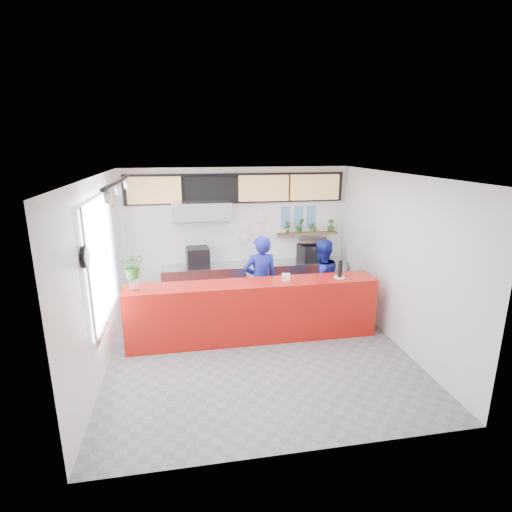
# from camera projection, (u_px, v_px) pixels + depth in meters

# --- Properties ---
(floor) EXTENTS (5.00, 5.00, 0.00)m
(floor) POSITION_uv_depth(u_px,v_px,m) (257.00, 349.00, 7.02)
(floor) COLOR slate
(floor) RESTS_ON ground
(ceiling) EXTENTS (5.00, 5.00, 0.00)m
(ceiling) POSITION_uv_depth(u_px,v_px,m) (258.00, 176.00, 6.21)
(ceiling) COLOR silver
(wall_back) EXTENTS (5.00, 0.00, 5.00)m
(wall_back) POSITION_uv_depth(u_px,v_px,m) (238.00, 235.00, 8.98)
(wall_back) COLOR white
(wall_back) RESTS_ON ground
(wall_left) EXTENTS (0.00, 5.00, 5.00)m
(wall_left) POSITION_uv_depth(u_px,v_px,m) (99.00, 276.00, 6.19)
(wall_left) COLOR white
(wall_left) RESTS_ON ground
(wall_right) EXTENTS (0.00, 5.00, 5.00)m
(wall_right) POSITION_uv_depth(u_px,v_px,m) (397.00, 260.00, 7.04)
(wall_right) COLOR white
(wall_right) RESTS_ON ground
(service_counter) EXTENTS (4.50, 0.60, 1.10)m
(service_counter) POSITION_uv_depth(u_px,v_px,m) (254.00, 311.00, 7.25)
(service_counter) COLOR #B8150D
(service_counter) RESTS_ON ground
(cream_band) EXTENTS (5.00, 0.02, 0.80)m
(cream_band) POSITION_uv_depth(u_px,v_px,m) (237.00, 186.00, 8.68)
(cream_band) COLOR beige
(cream_band) RESTS_ON wall_back
(prep_bench) EXTENTS (1.80, 0.60, 0.90)m
(prep_bench) POSITION_uv_depth(u_px,v_px,m) (204.00, 286.00, 8.85)
(prep_bench) COLOR #B2B5BA
(prep_bench) RESTS_ON ground
(panini_oven) EXTENTS (0.51, 0.51, 0.42)m
(panini_oven) POSITION_uv_depth(u_px,v_px,m) (198.00, 257.00, 8.65)
(panini_oven) COLOR black
(panini_oven) RESTS_ON prep_bench
(extraction_hood) EXTENTS (1.20, 0.70, 0.35)m
(extraction_hood) POSITION_uv_depth(u_px,v_px,m) (201.00, 210.00, 8.34)
(extraction_hood) COLOR #B2B5BA
(extraction_hood) RESTS_ON ceiling
(hood_lip) EXTENTS (1.20, 0.69, 0.31)m
(hood_lip) POSITION_uv_depth(u_px,v_px,m) (202.00, 219.00, 8.39)
(hood_lip) COLOR #B2B5BA
(hood_lip) RESTS_ON ceiling
(right_bench) EXTENTS (1.80, 0.60, 0.90)m
(right_bench) POSITION_uv_depth(u_px,v_px,m) (304.00, 280.00, 9.24)
(right_bench) COLOR #B2B5BA
(right_bench) RESTS_ON ground
(espresso_machine) EXTENTS (0.67, 0.53, 0.38)m
(espresso_machine) POSITION_uv_depth(u_px,v_px,m) (312.00, 253.00, 9.09)
(espresso_machine) COLOR black
(espresso_machine) RESTS_ON right_bench
(espresso_tray) EXTENTS (0.72, 0.57, 0.06)m
(espresso_tray) POSITION_uv_depth(u_px,v_px,m) (313.00, 240.00, 9.02)
(espresso_tray) COLOR #AAACB1
(espresso_tray) RESTS_ON espresso_machine
(herb_shelf) EXTENTS (1.40, 0.18, 0.04)m
(herb_shelf) POSITION_uv_depth(u_px,v_px,m) (307.00, 233.00, 9.16)
(herb_shelf) COLOR brown
(herb_shelf) RESTS_ON wall_back
(menu_board_far_left) EXTENTS (1.10, 0.10, 0.55)m
(menu_board_far_left) POSITION_uv_depth(u_px,v_px,m) (154.00, 190.00, 8.29)
(menu_board_far_left) COLOR tan
(menu_board_far_left) RESTS_ON wall_back
(menu_board_mid_left) EXTENTS (1.10, 0.10, 0.55)m
(menu_board_mid_left) POSITION_uv_depth(u_px,v_px,m) (210.00, 189.00, 8.49)
(menu_board_mid_left) COLOR black
(menu_board_mid_left) RESTS_ON wall_back
(menu_board_mid_right) EXTENTS (1.10, 0.10, 0.55)m
(menu_board_mid_right) POSITION_uv_depth(u_px,v_px,m) (264.00, 188.00, 8.68)
(menu_board_mid_right) COLOR tan
(menu_board_mid_right) RESTS_ON wall_back
(menu_board_far_right) EXTENTS (1.10, 0.10, 0.55)m
(menu_board_far_right) POSITION_uv_depth(u_px,v_px,m) (315.00, 187.00, 8.88)
(menu_board_far_right) COLOR tan
(menu_board_far_right) RESTS_ON wall_back
(soffit) EXTENTS (4.80, 0.04, 0.65)m
(soffit) POSITION_uv_depth(u_px,v_px,m) (237.00, 188.00, 8.66)
(soffit) COLOR black
(soffit) RESTS_ON wall_back
(window_pane) EXTENTS (0.04, 2.20, 1.90)m
(window_pane) POSITION_uv_depth(u_px,v_px,m) (104.00, 258.00, 6.42)
(window_pane) COLOR silver
(window_pane) RESTS_ON wall_left
(window_frame) EXTENTS (0.03, 2.30, 2.00)m
(window_frame) POSITION_uv_depth(u_px,v_px,m) (105.00, 258.00, 6.43)
(window_frame) COLOR #B2B5BA
(window_frame) RESTS_ON wall_left
(wall_clock_rim) EXTENTS (0.05, 0.30, 0.30)m
(wall_clock_rim) POSITION_uv_depth(u_px,v_px,m) (84.00, 257.00, 5.19)
(wall_clock_rim) COLOR black
(wall_clock_rim) RESTS_ON wall_left
(wall_clock_face) EXTENTS (0.02, 0.26, 0.26)m
(wall_clock_face) POSITION_uv_depth(u_px,v_px,m) (87.00, 257.00, 5.20)
(wall_clock_face) COLOR white
(wall_clock_face) RESTS_ON wall_left
(track_rail) EXTENTS (0.05, 2.40, 0.04)m
(track_rail) POSITION_uv_depth(u_px,v_px,m) (117.00, 182.00, 5.87)
(track_rail) COLOR black
(track_rail) RESTS_ON ceiling
(dec_plate_a) EXTENTS (0.24, 0.03, 0.24)m
(dec_plate_a) POSITION_uv_depth(u_px,v_px,m) (244.00, 224.00, 8.91)
(dec_plate_a) COLOR silver
(dec_plate_a) RESTS_ON wall_back
(dec_plate_b) EXTENTS (0.24, 0.03, 0.24)m
(dec_plate_b) POSITION_uv_depth(u_px,v_px,m) (257.00, 228.00, 8.99)
(dec_plate_b) COLOR silver
(dec_plate_b) RESTS_ON wall_back
(dec_plate_c) EXTENTS (0.24, 0.03, 0.24)m
(dec_plate_c) POSITION_uv_depth(u_px,v_px,m) (244.00, 237.00, 8.99)
(dec_plate_c) COLOR silver
(dec_plate_c) RESTS_ON wall_back
(dec_plate_d) EXTENTS (0.24, 0.03, 0.24)m
(dec_plate_d) POSITION_uv_depth(u_px,v_px,m) (260.00, 217.00, 8.93)
(dec_plate_d) COLOR silver
(dec_plate_d) RESTS_ON wall_back
(photo_frame_a) EXTENTS (0.20, 0.02, 0.25)m
(photo_frame_a) POSITION_uv_depth(u_px,v_px,m) (286.00, 212.00, 9.02)
(photo_frame_a) COLOR #598CBF
(photo_frame_a) RESTS_ON wall_back
(photo_frame_b) EXTENTS (0.20, 0.02, 0.25)m
(photo_frame_b) POSITION_uv_depth(u_px,v_px,m) (298.00, 211.00, 9.07)
(photo_frame_b) COLOR #598CBF
(photo_frame_b) RESTS_ON wall_back
(photo_frame_c) EXTENTS (0.20, 0.02, 0.25)m
(photo_frame_c) POSITION_uv_depth(u_px,v_px,m) (311.00, 211.00, 9.12)
(photo_frame_c) COLOR #598CBF
(photo_frame_c) RESTS_ON wall_back
(photo_frame_d) EXTENTS (0.20, 0.02, 0.25)m
(photo_frame_d) POSITION_uv_depth(u_px,v_px,m) (285.00, 223.00, 9.08)
(photo_frame_d) COLOR #598CBF
(photo_frame_d) RESTS_ON wall_back
(photo_frame_e) EXTENTS (0.20, 0.02, 0.25)m
(photo_frame_e) POSITION_uv_depth(u_px,v_px,m) (298.00, 222.00, 9.14)
(photo_frame_e) COLOR #598CBF
(photo_frame_e) RESTS_ON wall_back
(photo_frame_f) EXTENTS (0.20, 0.02, 0.25)m
(photo_frame_f) POSITION_uv_depth(u_px,v_px,m) (311.00, 222.00, 9.19)
(photo_frame_f) COLOR #598CBF
(photo_frame_f) RESTS_ON wall_back
(staff_center) EXTENTS (0.68, 0.47, 1.82)m
(staff_center) POSITION_uv_depth(u_px,v_px,m) (261.00, 281.00, 7.72)
(staff_center) COLOR navy
(staff_center) RESTS_ON ground
(staff_right) EXTENTS (0.96, 0.83, 1.68)m
(staff_right) POSITION_uv_depth(u_px,v_px,m) (321.00, 281.00, 7.97)
(staff_right) COLOR navy
(staff_right) RESTS_ON ground
(herb_a) EXTENTS (0.17, 0.13, 0.29)m
(herb_a) POSITION_uv_depth(u_px,v_px,m) (288.00, 227.00, 9.04)
(herb_a) COLOR #2C6122
(herb_a) RESTS_ON herb_shelf
(herb_b) EXTENTS (0.19, 0.16, 0.34)m
(herb_b) POSITION_uv_depth(u_px,v_px,m) (300.00, 225.00, 9.08)
(herb_b) COLOR #2C6122
(herb_b) RESTS_ON herb_shelf
(herb_c) EXTENTS (0.28, 0.26, 0.26)m
(herb_c) POSITION_uv_depth(u_px,v_px,m) (313.00, 227.00, 9.14)
(herb_c) COLOR #2C6122
(herb_c) RESTS_ON herb_shelf
(herb_d) EXTENTS (0.20, 0.19, 0.29)m
(herb_d) POSITION_uv_depth(u_px,v_px,m) (331.00, 226.00, 9.21)
(herb_d) COLOR #2C6122
(herb_d) RESTS_ON herb_shelf
(glass_vase) EXTENTS (0.21, 0.21, 0.22)m
(glass_vase) POSITION_uv_depth(u_px,v_px,m) (135.00, 284.00, 6.67)
(glass_vase) COLOR silver
(glass_vase) RESTS_ON service_counter
(basil_vase) EXTENTS (0.42, 0.37, 0.42)m
(basil_vase) POSITION_uv_depth(u_px,v_px,m) (133.00, 266.00, 6.58)
(basil_vase) COLOR #2C6122
(basil_vase) RESTS_ON glass_vase
(napkin_holder) EXTENTS (0.16, 0.12, 0.13)m
(napkin_holder) POSITION_uv_depth(u_px,v_px,m) (286.00, 277.00, 7.18)
(napkin_holder) COLOR silver
(napkin_holder) RESTS_ON service_counter
(white_plate) EXTENTS (0.22, 0.22, 0.02)m
(white_plate) POSITION_uv_depth(u_px,v_px,m) (340.00, 277.00, 7.35)
(white_plate) COLOR silver
(white_plate) RESTS_ON service_counter
(pepper_mill) EXTENTS (0.08, 0.08, 0.31)m
(pepper_mill) POSITION_uv_depth(u_px,v_px,m) (340.00, 269.00, 7.30)
(pepper_mill) COLOR black
(pepper_mill) RESTS_ON white_plate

